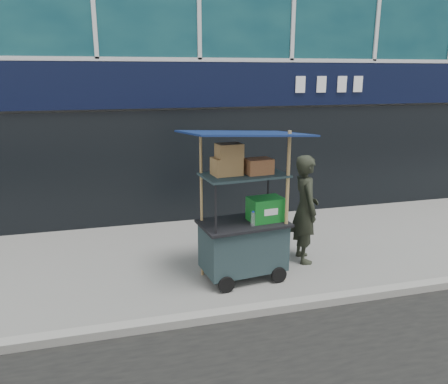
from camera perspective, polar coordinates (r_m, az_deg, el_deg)
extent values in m
plane|color=slate|center=(6.32, 4.74, -14.56)|extent=(80.00, 80.00, 0.00)
cube|color=gray|center=(6.13, 5.40, -14.96)|extent=(80.00, 0.18, 0.12)
cube|color=black|center=(9.21, -3.11, 13.77)|extent=(15.68, 0.06, 0.90)
cube|color=black|center=(9.44, -3.02, 3.41)|extent=(15.68, 0.04, 2.40)
cube|color=#1B2B2E|center=(6.88, 2.52, -7.11)|extent=(1.33, 0.87, 0.73)
cylinder|color=black|center=(6.57, 0.31, -12.04)|extent=(0.25, 0.08, 0.25)
cylinder|color=black|center=(6.91, 7.18, -10.72)|extent=(0.25, 0.08, 0.25)
cube|color=black|center=(6.74, 2.55, -4.08)|extent=(1.42, 0.96, 0.04)
cylinder|color=black|center=(6.14, -1.10, -2.38)|extent=(0.03, 0.03, 0.78)
cylinder|color=black|center=(6.61, 8.23, -1.25)|extent=(0.03, 0.03, 0.78)
cylinder|color=black|center=(6.71, -2.97, -0.88)|extent=(0.03, 0.03, 0.78)
cylinder|color=black|center=(7.14, 5.76, 0.07)|extent=(0.03, 0.03, 0.78)
cube|color=#1B2B2E|center=(6.53, 2.63, 2.22)|extent=(1.33, 0.87, 0.03)
cylinder|color=olive|center=(6.64, 8.20, -2.11)|extent=(0.06, 0.06, 2.34)
cylinder|color=olive|center=(6.75, -2.95, -2.15)|extent=(0.05, 0.05, 2.24)
cube|color=#0B173F|center=(6.42, 2.70, 7.66)|extent=(1.91, 1.45, 0.21)
cube|color=#0F6318|center=(6.78, 5.46, -2.22)|extent=(0.56, 0.42, 0.36)
cylinder|color=silver|center=(6.55, 3.81, -3.54)|extent=(0.08, 0.08, 0.21)
cylinder|color=#1A35C6|center=(6.51, 3.83, -2.59)|extent=(0.04, 0.04, 0.02)
cube|color=olive|center=(6.45, 0.35, 3.39)|extent=(0.45, 0.36, 0.26)
cube|color=olive|center=(6.54, 4.50, 3.38)|extent=(0.43, 0.34, 0.23)
cube|color=olive|center=(6.39, 0.68, 5.43)|extent=(0.39, 0.31, 0.21)
imported|color=#25291E|center=(7.49, 10.55, -2.19)|extent=(0.52, 0.72, 1.85)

